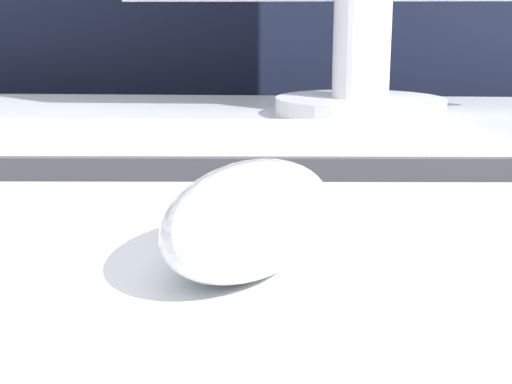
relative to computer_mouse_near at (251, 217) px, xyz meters
The scene contains 3 objects.
partition_panel 0.87m from the computer_mouse_near, 95.09° to the left, with size 5.00×0.03×1.25m.
computer_mouse_near is the anchor object (origin of this frame).
keyboard 0.24m from the computer_mouse_near, 98.16° to the left, with size 0.44×0.17×0.02m.
Camera 1 is at (0.10, -0.43, 0.82)m, focal length 50.00 mm.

